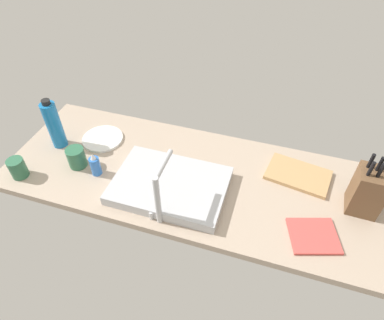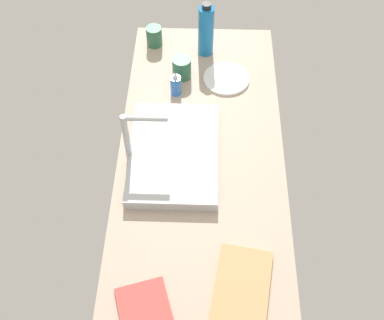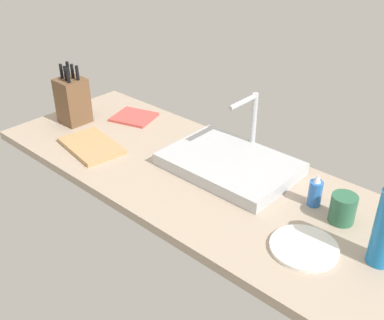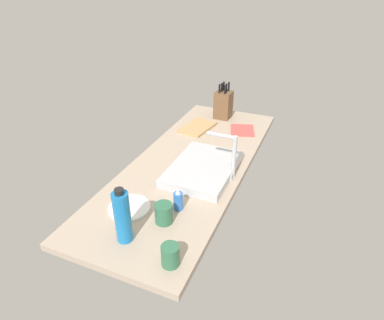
# 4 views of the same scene
# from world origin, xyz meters

# --- Properties ---
(countertop_slab) EXTENTS (1.75, 0.65, 0.04)m
(countertop_slab) POSITION_xyz_m (0.00, 0.00, 0.02)
(countertop_slab) COLOR tan
(countertop_slab) RESTS_ON ground
(sink_basin) EXTENTS (0.49, 0.34, 0.05)m
(sink_basin) POSITION_xyz_m (0.07, 0.11, 0.06)
(sink_basin) COLOR #B7BABF
(sink_basin) RESTS_ON countertop_slab
(faucet) EXTENTS (0.05, 0.17, 0.25)m
(faucet) POSITION_xyz_m (0.06, 0.25, 0.19)
(faucet) COLOR #B7BABF
(faucet) RESTS_ON countertop_slab
(knife_block) EXTENTS (0.12, 0.12, 0.27)m
(knife_block) POSITION_xyz_m (-0.71, -0.04, 0.14)
(knife_block) COLOR brown
(knife_block) RESTS_ON countertop_slab
(cutting_board) EXTENTS (0.30, 0.22, 0.02)m
(cutting_board) POSITION_xyz_m (-0.46, -0.14, 0.04)
(cutting_board) COLOR tan
(cutting_board) RESTS_ON countertop_slab
(soap_bottle) EXTENTS (0.05, 0.05, 0.12)m
(soap_bottle) POSITION_xyz_m (0.43, 0.12, 0.09)
(soap_bottle) COLOR blue
(soap_bottle) RESTS_ON countertop_slab
(dinner_plate) EXTENTS (0.21, 0.21, 0.01)m
(dinner_plate) POSITION_xyz_m (0.52, -0.10, 0.04)
(dinner_plate) COLOR white
(dinner_plate) RESTS_ON countertop_slab
(dish_towel) EXTENTS (0.22, 0.21, 0.01)m
(dish_towel) POSITION_xyz_m (-0.54, 0.17, 0.04)
(dish_towel) COLOR #CC4C47
(dish_towel) RESTS_ON countertop_slab
(coffee_mug) EXTENTS (0.08, 0.08, 0.10)m
(coffee_mug) POSITION_xyz_m (0.54, 0.09, 0.08)
(coffee_mug) COLOR #2D6647
(coffee_mug) RESTS_ON countertop_slab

